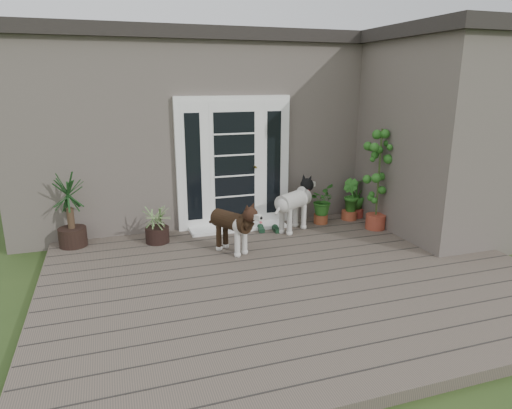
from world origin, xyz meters
name	(u,v)px	position (x,y,z in m)	size (l,w,h in m)	color
deck	(297,279)	(0.00, 0.40, 0.06)	(6.20, 4.60, 0.12)	#6B5B4C
house_main	(216,128)	(0.00, 4.65, 1.55)	(7.40, 4.00, 3.10)	#665E54
roof_main	(214,43)	(0.00, 4.65, 3.20)	(7.60, 4.20, 0.20)	#2D2826
house_wing	(438,142)	(2.90, 1.50, 1.55)	(1.60, 2.40, 3.10)	#665E54
roof_wing	(450,32)	(2.90, 1.50, 3.20)	(1.80, 2.60, 0.20)	#2D2826
door_unit	(234,163)	(-0.20, 2.60, 1.19)	(1.90, 0.14, 2.15)	white
door_step	(238,227)	(-0.20, 2.40, 0.14)	(1.60, 0.40, 0.05)	white
brindle_dog	(232,229)	(-0.58, 1.42, 0.46)	(0.35, 0.82, 0.68)	#301E11
white_dog	(293,209)	(0.63, 2.03, 0.49)	(0.39, 0.90, 0.75)	white
spider_plant	(157,222)	(-1.54, 2.17, 0.44)	(0.59, 0.59, 0.63)	#97B771
yucca	(70,210)	(-2.75, 2.40, 0.67)	(0.76, 0.76, 1.11)	#113318
herb_a	(321,207)	(1.24, 2.24, 0.41)	(0.46, 0.46, 0.59)	#1C6421
herb_b	(350,205)	(1.82, 2.29, 0.38)	(0.34, 0.34, 0.51)	#2D651C
herb_c	(356,202)	(2.01, 2.40, 0.39)	(0.35, 0.35, 0.54)	#214D16
sapling	(379,178)	(1.97, 1.69, 0.97)	(0.50, 0.50, 1.71)	#1B5E1E
clog_left	(261,229)	(0.13, 2.17, 0.16)	(0.13, 0.27, 0.08)	black
clog_right	(276,229)	(0.36, 2.07, 0.16)	(0.12, 0.26, 0.08)	black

